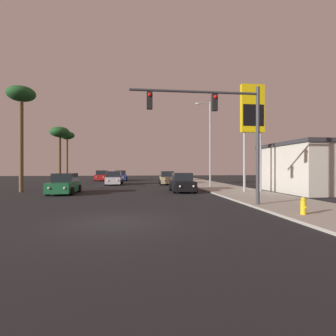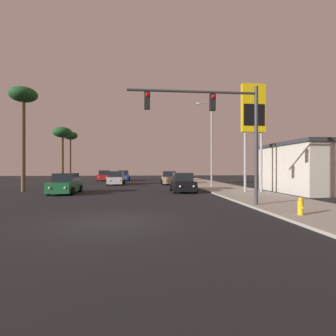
# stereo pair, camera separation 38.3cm
# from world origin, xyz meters

# --- Properties ---
(ground_plane) EXTENTS (120.00, 120.00, 0.00)m
(ground_plane) POSITION_xyz_m (0.00, 0.00, 0.00)
(ground_plane) COLOR black
(sidewalk_right) EXTENTS (5.00, 60.00, 0.12)m
(sidewalk_right) POSITION_xyz_m (9.50, 10.00, 0.06)
(sidewalk_right) COLOR #9E998E
(sidewalk_right) RESTS_ON ground
(building_gas_station) EXTENTS (10.30, 8.30, 4.30)m
(building_gas_station) POSITION_xyz_m (18.00, 10.87, 2.16)
(building_gas_station) COLOR beige
(building_gas_station) RESTS_ON ground
(car_tan) EXTENTS (2.04, 4.34, 1.68)m
(car_tan) POSITION_xyz_m (4.74, 22.87, 0.76)
(car_tan) COLOR tan
(car_tan) RESTS_ON ground
(car_black) EXTENTS (2.04, 4.33, 1.68)m
(car_black) POSITION_xyz_m (4.85, 12.48, 0.76)
(car_black) COLOR black
(car_black) RESTS_ON ground
(car_silver) EXTENTS (2.04, 4.32, 1.68)m
(car_silver) POSITION_xyz_m (-1.94, 22.80, 0.76)
(car_silver) COLOR #B7B7BC
(car_silver) RESTS_ON ground
(car_green) EXTENTS (2.04, 4.33, 1.68)m
(car_green) POSITION_xyz_m (-5.04, 11.85, 0.76)
(car_green) COLOR #195933
(car_green) RESTS_ON ground
(car_red) EXTENTS (2.04, 4.33, 1.68)m
(car_red) POSITION_xyz_m (-4.80, 33.17, 0.76)
(car_red) COLOR maroon
(car_red) RESTS_ON ground
(car_blue) EXTENTS (2.04, 4.33, 1.68)m
(car_blue) POSITION_xyz_m (-1.74, 32.64, 0.76)
(car_blue) COLOR navy
(car_blue) RESTS_ON ground
(traffic_light_mast) EXTENTS (7.13, 0.36, 6.50)m
(traffic_light_mast) POSITION_xyz_m (5.44, 3.32, 4.72)
(traffic_light_mast) COLOR #38383D
(traffic_light_mast) RESTS_ON sidewalk_right
(street_lamp) EXTENTS (1.74, 0.24, 9.00)m
(street_lamp) POSITION_xyz_m (8.49, 16.72, 5.12)
(street_lamp) COLOR #99999E
(street_lamp) RESTS_ON sidewalk_right
(gas_station_sign) EXTENTS (2.00, 0.42, 9.00)m
(gas_station_sign) POSITION_xyz_m (10.49, 10.56, 6.62)
(gas_station_sign) COLOR #99999E
(gas_station_sign) RESTS_ON sidewalk_right
(fire_hydrant) EXTENTS (0.24, 0.34, 0.76)m
(fire_hydrant) POSITION_xyz_m (7.98, 0.11, 0.49)
(fire_hydrant) COLOR gold
(fire_hydrant) RESTS_ON sidewalk_right
(palm_tree_near) EXTENTS (2.40, 2.40, 9.31)m
(palm_tree_near) POSITION_xyz_m (-9.27, 14.00, 8.09)
(palm_tree_near) COLOR brown
(palm_tree_near) RESTS_ON ground
(palm_tree_far) EXTENTS (2.40, 2.40, 8.08)m
(palm_tree_far) POSITION_xyz_m (-10.48, 34.00, 7.00)
(palm_tree_far) COLOR brown
(palm_tree_far) RESTS_ON ground
(palm_tree_mid) EXTENTS (2.40, 2.40, 7.30)m
(palm_tree_mid) POSITION_xyz_m (-8.82, 24.00, 6.30)
(palm_tree_mid) COLOR brown
(palm_tree_mid) RESTS_ON ground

